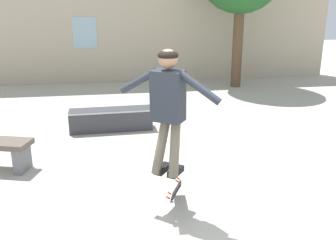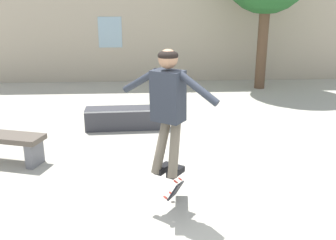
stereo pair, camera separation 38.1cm
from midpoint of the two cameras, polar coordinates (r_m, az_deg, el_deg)
building_backdrop at (r=11.76m, az=-5.94°, el=16.83°), size 12.96×0.52×5.65m
skate_ledge at (r=7.31m, az=-10.17°, el=0.07°), size 1.58×0.49×0.41m
skater at (r=4.08m, az=-2.66°, el=2.68°), size 1.03×0.78×1.44m
skateboard_flipping at (r=4.45m, az=-1.21°, el=-10.58°), size 0.31×0.79×0.48m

